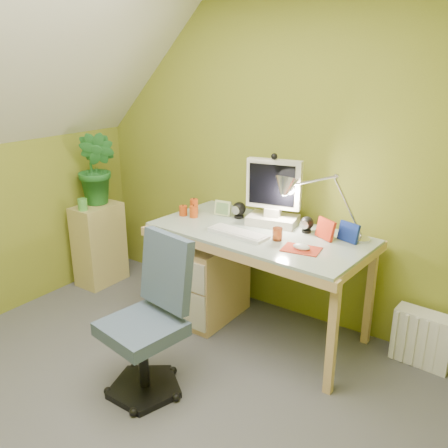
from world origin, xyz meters
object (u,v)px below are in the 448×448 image
Objects in this scene: monitor at (274,188)px; desk at (258,283)px; desk_lamp at (336,191)px; potted_plant at (97,168)px; radiator at (423,338)px; task_chair at (141,328)px; side_ledge at (99,244)px.

desk is at bearing -102.30° from monitor.
potted_plant is (-2.02, -0.20, -0.07)m from desk_lamp.
monitor is 0.85× the size of desk_lamp.
potted_plant is at bearing -169.42° from radiator.
desk is 1.12m from radiator.
desk_lamp is (0.45, 0.18, 0.70)m from desk.
task_chair reaches higher than radiator.
monitor is 0.74× the size of side_ledge.
potted_plant reaches higher than task_chair.
desk is at bearing 0.84° from potted_plant.
monitor is at bearing -170.71° from desk_lamp.
desk is 4.04× the size of radiator.
desk_lamp reaches higher than radiator.
task_chair is at bearing -32.61° from side_ledge.
radiator is at bearing -6.20° from monitor.
side_ledge reaches higher than radiator.
radiator is at bearing 6.87° from potted_plant.
desk is at bearing 2.67° from side_ledge.
monitor is 1.30m from task_chair.
desk_lamp is 0.87× the size of side_ledge.
side_ledge is 1.13× the size of potted_plant.
monitor is 1.73m from side_ledge.
radiator is at bearing 7.94° from side_ledge.
monitor is 1.37m from radiator.
task_chair reaches higher than desk.
monitor is 0.84× the size of potted_plant.
desk is 2.36× the size of desk_lamp.
desk is 1.71× the size of task_chair.
monitor is 0.45m from desk_lamp.
task_chair is at bearing -98.85° from desk.
side_ledge is at bearing -90.00° from potted_plant.
side_ledge is at bearing -173.38° from desk.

